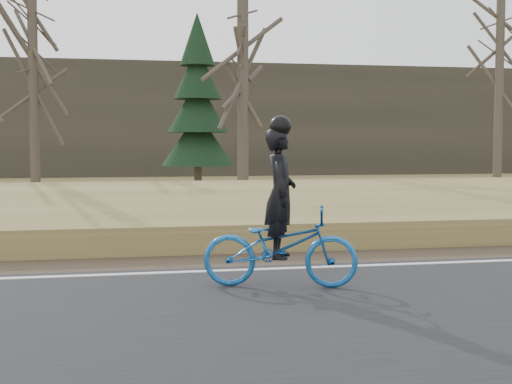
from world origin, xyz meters
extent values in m
cube|color=#9A854E|center=(0.00, 4.20, 0.22)|extent=(120.00, 5.00, 0.44)
cube|color=slate|center=(0.00, 8.00, 0.23)|extent=(120.00, 3.00, 0.45)
cube|color=black|center=(0.00, 8.00, 0.52)|extent=(120.00, 2.40, 0.14)
cube|color=brown|center=(0.00, 7.28, 0.67)|extent=(120.00, 0.07, 0.15)
cube|color=brown|center=(0.00, 8.72, 0.67)|extent=(120.00, 0.07, 0.15)
cube|color=#383328|center=(0.00, 30.00, 3.00)|extent=(120.00, 4.00, 6.00)
imported|color=#17579F|center=(-4.65, -0.97, 0.55)|extent=(1.95, 1.13, 0.97)
imported|color=black|center=(-4.65, -0.97, 1.19)|extent=(0.51, 0.65, 1.55)
sphere|color=black|center=(-4.65, -0.97, 1.98)|extent=(0.26, 0.26, 0.26)
cylinder|color=#51473B|center=(-9.38, 17.76, 3.92)|extent=(0.36, 0.36, 7.83)
cylinder|color=#51473B|center=(-2.58, 12.89, 3.31)|extent=(0.36, 0.36, 6.62)
cylinder|color=#51473B|center=(8.94, 17.62, 4.12)|extent=(0.36, 0.36, 8.25)
cylinder|color=#51473B|center=(-3.64, 16.06, 0.64)|extent=(0.28, 0.28, 1.28)
cone|color=black|center=(-3.64, 16.06, 1.90)|extent=(2.60, 2.60, 1.87)
cone|color=black|center=(-3.64, 16.06, 3.07)|extent=(2.15, 2.15, 1.87)
cone|color=black|center=(-3.64, 16.06, 4.25)|extent=(1.70, 1.70, 1.87)
cone|color=black|center=(-3.64, 16.06, 5.43)|extent=(1.25, 1.25, 1.87)
camera|label=1|loc=(-6.60, -9.20, 1.79)|focal=50.00mm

